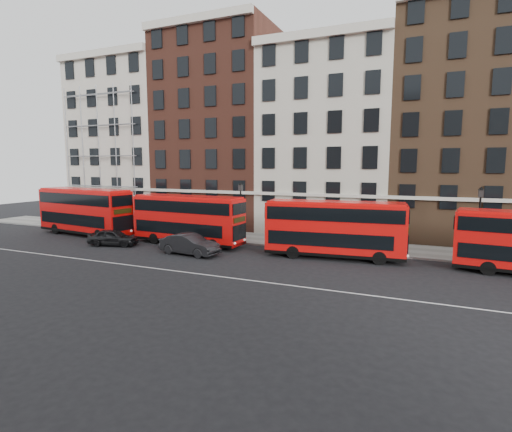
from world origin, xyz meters
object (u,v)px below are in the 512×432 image
at_px(bus_a, 84,210).
at_px(bus_c, 334,228).
at_px(bus_b, 188,219).
at_px(car_rear, 113,237).
at_px(car_front, 190,244).

xyz_separation_m(bus_a, bus_c, (25.00, -0.01, -0.18)).
bearing_deg(bus_b, car_rear, -149.70).
bearing_deg(bus_c, bus_b, 174.54).
relative_size(bus_b, car_rear, 2.44).
bearing_deg(car_rear, bus_b, -78.77).
xyz_separation_m(bus_b, bus_c, (12.90, -0.01, -0.01)).
bearing_deg(bus_b, bus_c, 3.15).
distance_m(bus_a, car_front, 14.81).
distance_m(car_rear, car_front, 8.01).
xyz_separation_m(bus_c, car_rear, (-18.65, -2.94, -1.59)).
distance_m(bus_c, car_front, 11.24).
distance_m(bus_b, car_front, 4.23).
xyz_separation_m(bus_b, car_rear, (-5.75, -2.95, -1.59)).
distance_m(bus_a, car_rear, 7.22).
xyz_separation_m(bus_c, car_front, (-10.65, -3.25, -1.50)).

